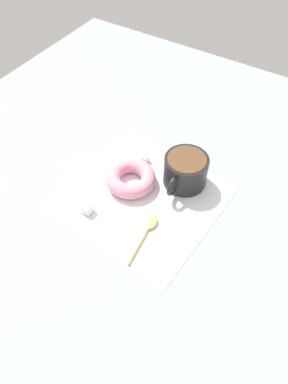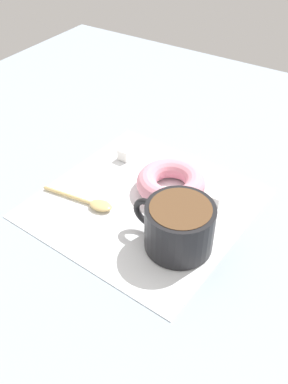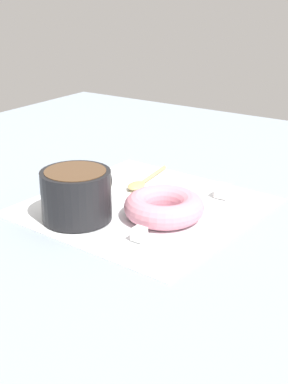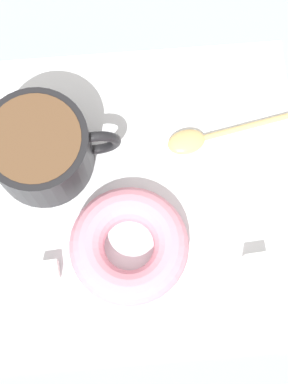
{
  "view_description": "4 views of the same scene",
  "coord_description": "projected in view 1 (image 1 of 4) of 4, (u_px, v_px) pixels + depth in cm",
  "views": [
    {
      "loc": [
        -41.9,
        -24.5,
        61.26
      ],
      "look_at": [
        -0.02,
        1.71,
        2.3
      ],
      "focal_mm": 35.0,
      "sensor_mm": 36.0,
      "label": 1
    },
    {
      "loc": [
        26.78,
        -39.69,
        43.43
      ],
      "look_at": [
        -0.02,
        1.71,
        2.3
      ],
      "focal_mm": 40.0,
      "sensor_mm": 36.0,
      "label": 2
    },
    {
      "loc": [
        57.93,
        40.96,
        30.2
      ],
      "look_at": [
        -0.02,
        1.71,
        2.3
      ],
      "focal_mm": 50.0,
      "sensor_mm": 36.0,
      "label": 3
    },
    {
      "loc": [
        1.92,
        15.06,
        58.87
      ],
      "look_at": [
        -0.02,
        1.71,
        2.3
      ],
      "focal_mm": 60.0,
      "sensor_mm": 36.0,
      "label": 4
    }
  ],
  "objects": [
    {
      "name": "spoon",
      "position": [
        148.0,
        228.0,
        0.73
      ],
      "size": [
        12.19,
        2.94,
        0.9
      ],
      "color": "#D8B772",
      "rests_on": "napkin"
    },
    {
      "name": "ground_plane",
      "position": [
        151.0,
        205.0,
        0.79
      ],
      "size": [
        120.0,
        120.0,
        2.0
      ],
      "primitive_type": "cube",
      "color": "#99A8B7"
    },
    {
      "name": "donut",
      "position": [
        131.0,
        178.0,
        0.8
      ],
      "size": [
        10.78,
        10.78,
        3.17
      ],
      "primitive_type": "torus",
      "color": "pink",
      "rests_on": "napkin"
    },
    {
      "name": "napkin",
      "position": [
        144.0,
        199.0,
        0.79
      ],
      "size": [
        31.82,
        31.82,
        0.3
      ],
      "primitive_type": "cube",
      "rotation": [
        0.0,
        0.0,
        -0.07
      ],
      "color": "white",
      "rests_on": "ground_plane"
    },
    {
      "name": "coffee_cup",
      "position": [
        185.0,
        170.0,
        0.79
      ],
      "size": [
        12.04,
        9.33,
        6.79
      ],
      "color": "black",
      "rests_on": "napkin"
    },
    {
      "name": "sugar_cube",
      "position": [
        87.0,
        208.0,
        0.75
      ],
      "size": [
        1.91,
        1.91,
        1.91
      ],
      "primitive_type": "cube",
      "color": "white",
      "rests_on": "napkin"
    },
    {
      "name": "sugar_cube_extra",
      "position": [
        145.0,
        159.0,
        0.85
      ],
      "size": [
        1.59,
        1.59,
        1.59
      ],
      "primitive_type": "cube",
      "color": "white",
      "rests_on": "napkin"
    }
  ]
}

